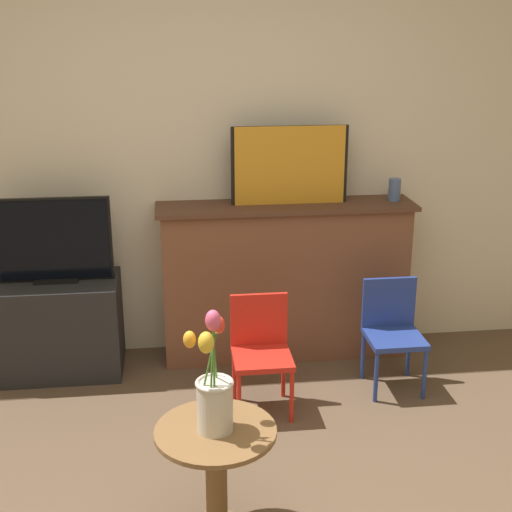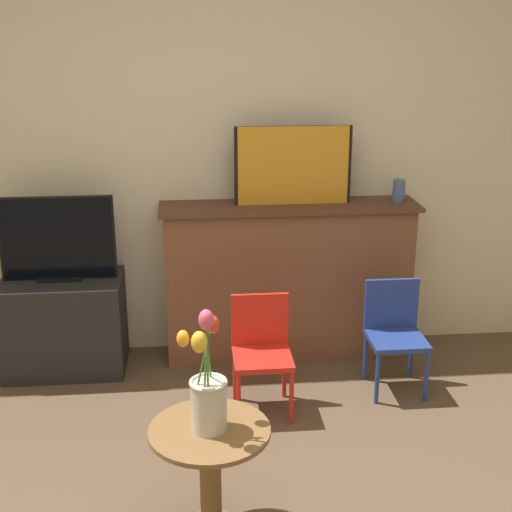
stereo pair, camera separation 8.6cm
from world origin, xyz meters
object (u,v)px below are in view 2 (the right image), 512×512
(chair_red, at_px, (261,347))
(chair_blue, at_px, (394,329))
(vase_tulips, at_px, (208,391))
(painting, at_px, (293,165))
(tv_monitor, at_px, (57,240))

(chair_red, height_order, chair_blue, same)
(chair_blue, bearing_deg, chair_red, -168.58)
(chair_blue, distance_m, vase_tulips, 1.63)
(painting, distance_m, vase_tulips, 1.84)
(chair_blue, height_order, vase_tulips, vase_tulips)
(chair_red, distance_m, chair_blue, 0.79)
(painting, bearing_deg, chair_red, -111.25)
(tv_monitor, height_order, chair_red, tv_monitor)
(painting, relative_size, tv_monitor, 1.05)
(painting, distance_m, tv_monitor, 1.44)
(chair_red, relative_size, vase_tulips, 1.19)
(tv_monitor, xyz_separation_m, chair_red, (1.13, -0.57, -0.46))
(vase_tulips, bearing_deg, tv_monitor, 117.28)
(chair_blue, xyz_separation_m, vase_tulips, (-1.09, -1.17, 0.31))
(chair_red, relative_size, chair_blue, 1.00)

